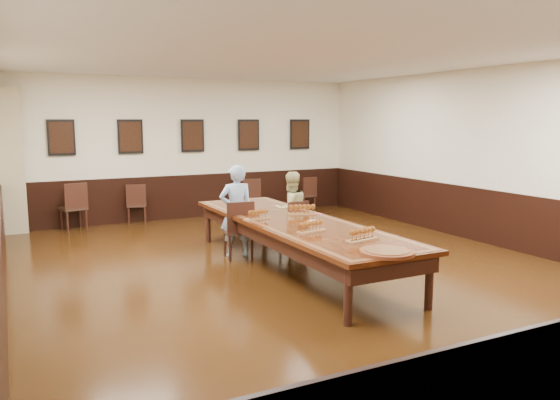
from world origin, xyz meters
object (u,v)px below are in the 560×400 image
spare_chair_d (306,194)px  chair_woman (293,225)px  spare_chair_a (73,206)px  person_man (236,211)px  chair_man (238,229)px  spare_chair_b (137,203)px  conference_table (295,230)px  spare_chair_c (251,197)px  carved_platter (387,252)px  person_woman (291,210)px

spare_chair_d → chair_woman: bearing=50.3°
spare_chair_a → person_man: bearing=108.9°
chair_man → spare_chair_b: (-0.82, 3.81, -0.04)m
chair_man → person_man: size_ratio=0.63×
chair_man → spare_chair_a: bearing=-50.9°
chair_man → conference_table: chair_man is taller
spare_chair_a → conference_table: size_ratio=0.20×
chair_man → spare_chair_c: chair_man is taller
spare_chair_b → conference_table: (1.34, -4.82, 0.17)m
person_man → conference_table: size_ratio=0.31×
carved_platter → chair_woman: bearing=79.6°
chair_woman → spare_chair_d: 4.02m
carved_platter → chair_man: bearing=98.1°
spare_chair_a → spare_chair_b: bearing=174.4°
conference_table → spare_chair_d: bearing=58.8°
spare_chair_a → spare_chair_d: bearing=166.3°
chair_woman → person_man: size_ratio=0.57×
spare_chair_b → carved_platter: (1.30, -7.12, 0.33)m
chair_woman → conference_table: 1.31m
spare_chair_a → chair_man: bearing=108.0°
chair_man → spare_chair_a: size_ratio=0.97×
person_man → spare_chair_d: bearing=-124.9°
spare_chair_c → spare_chair_d: (1.45, -0.08, -0.01)m
chair_woman → carved_platter: size_ratio=1.11×
spare_chair_c → carved_platter: size_ratio=1.14×
spare_chair_a → person_woman: 4.72m
person_woman → carved_platter: size_ratio=1.74×
person_man → person_woman: person_man is taller
chair_man → person_man: person_man is taller
chair_man → spare_chair_d: bearing=-124.2°
spare_chair_a → spare_chair_c: spare_chair_a is taller
spare_chair_c → spare_chair_a: bearing=11.5°
chair_man → carved_platter: (0.47, -3.30, 0.29)m
spare_chair_b → carved_platter: bearing=114.7°
chair_woman → person_man: person_man is taller
chair_woman → spare_chair_a: 4.78m
spare_chair_d → person_man: (-3.26, -3.44, 0.34)m
spare_chair_b → conference_table: bearing=119.9°
chair_woman → person_woman: 0.26m
conference_table → carved_platter: size_ratio=6.39×
spare_chair_c → conference_table: (-1.30, -4.63, 0.17)m
chair_man → person_woman: 1.15m
spare_chair_d → person_woman: bearing=49.6°
spare_chair_a → person_man: 4.17m
chair_woman → person_woman: (-0.00, 0.09, 0.25)m
conference_table → carved_platter: 2.31m
person_man → carved_platter: person_man is taller
spare_chair_b → person_woman: 4.06m
person_man → person_woman: (1.09, 0.14, -0.09)m
chair_woman → spare_chair_a: (-3.27, 3.50, 0.06)m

